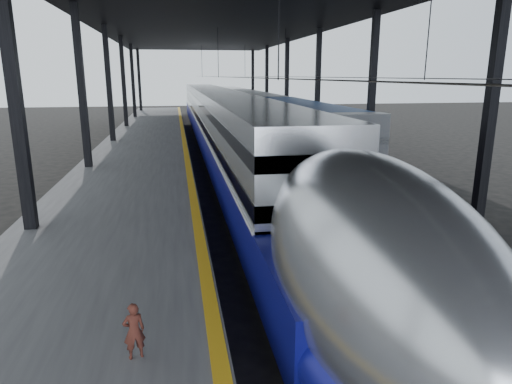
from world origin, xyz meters
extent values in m
plane|color=black|center=(0.00, 0.00, 0.00)|extent=(160.00, 160.00, 0.00)
cube|color=#4C4C4F|center=(-3.50, 20.00, 0.50)|extent=(6.00, 80.00, 1.00)
cube|color=gold|center=(-0.70, 20.00, 1.00)|extent=(0.30, 80.00, 0.01)
cube|color=slate|center=(1.28, 20.00, 0.08)|extent=(0.08, 80.00, 0.16)
cube|color=slate|center=(2.72, 20.00, 0.08)|extent=(0.08, 80.00, 0.16)
cube|color=slate|center=(6.28, 20.00, 0.08)|extent=(0.08, 80.00, 0.16)
cube|color=slate|center=(7.72, 20.00, 0.08)|extent=(0.08, 80.00, 0.16)
cube|color=black|center=(-5.80, 5.00, 4.50)|extent=(0.35, 0.35, 9.00)
cube|color=black|center=(9.60, 5.00, 4.50)|extent=(0.35, 0.35, 9.00)
cube|color=black|center=(-5.80, 15.00, 4.50)|extent=(0.35, 0.35, 9.00)
cube|color=black|center=(9.60, 15.00, 4.50)|extent=(0.35, 0.35, 9.00)
cube|color=black|center=(-5.80, 25.00, 4.50)|extent=(0.35, 0.35, 9.00)
cube|color=black|center=(9.60, 25.00, 4.50)|extent=(0.35, 0.35, 9.00)
cube|color=black|center=(-5.80, 35.00, 4.50)|extent=(0.35, 0.35, 9.00)
cube|color=black|center=(9.60, 35.00, 4.50)|extent=(0.35, 0.35, 9.00)
cube|color=black|center=(-5.80, 45.00, 4.50)|extent=(0.35, 0.35, 9.00)
cube|color=black|center=(9.60, 45.00, 4.50)|extent=(0.35, 0.35, 9.00)
cube|color=black|center=(-5.80, 55.00, 4.50)|extent=(0.35, 0.35, 9.00)
cube|color=black|center=(9.60, 55.00, 4.50)|extent=(0.35, 0.35, 9.00)
cube|color=black|center=(1.90, 20.00, 9.25)|extent=(18.00, 75.00, 0.45)
cylinder|color=slate|center=(2.00, 20.00, 5.50)|extent=(0.03, 74.00, 0.03)
cylinder|color=slate|center=(7.00, 20.00, 5.50)|extent=(0.03, 74.00, 0.03)
cube|color=#B7BABE|center=(2.00, 29.17, 2.39)|extent=(3.01, 57.00, 4.16)
cube|color=navy|center=(2.00, 27.67, 1.09)|extent=(3.10, 62.00, 1.61)
cube|color=silver|center=(2.00, 29.17, 1.92)|extent=(3.12, 57.00, 0.10)
cube|color=black|center=(2.00, 29.17, 3.59)|extent=(3.06, 57.00, 0.44)
cube|color=black|center=(2.00, 29.17, 2.39)|extent=(3.06, 57.00, 0.44)
ellipsoid|color=#B7BABE|center=(2.00, -2.33, 2.23)|extent=(3.01, 8.40, 4.16)
ellipsoid|color=navy|center=(2.00, -2.33, 1.04)|extent=(3.10, 8.40, 1.77)
ellipsoid|color=black|center=(2.00, -4.93, 3.07)|extent=(1.56, 2.20, 0.94)
cube|color=black|center=(2.00, -2.33, 0.20)|extent=(2.29, 2.60, 0.40)
cube|color=black|center=(2.00, 19.67, 0.20)|extent=(2.29, 2.60, 0.40)
cube|color=navy|center=(7.00, 19.09, 1.99)|extent=(2.78, 18.00, 3.78)
cube|color=gray|center=(7.00, 10.69, 1.99)|extent=(2.83, 1.20, 3.83)
cube|color=black|center=(7.00, 10.07, 2.83)|extent=(1.69, 0.06, 0.85)
cube|color=maroon|center=(7.00, 10.07, 1.54)|extent=(1.19, 0.06, 0.55)
cube|color=gray|center=(7.00, 38.09, 1.99)|extent=(2.78, 18.00, 3.78)
cube|color=gray|center=(7.00, 57.09, 1.99)|extent=(2.78, 18.00, 3.78)
cube|color=black|center=(7.00, 13.09, 0.18)|extent=(2.19, 2.40, 0.36)
cube|color=black|center=(7.00, 35.09, 0.18)|extent=(2.19, 2.40, 0.36)
imported|color=#54251C|center=(-2.08, -2.48, 1.50)|extent=(0.41, 0.32, 0.99)
camera|label=1|loc=(-1.25, -9.46, 5.60)|focal=32.00mm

